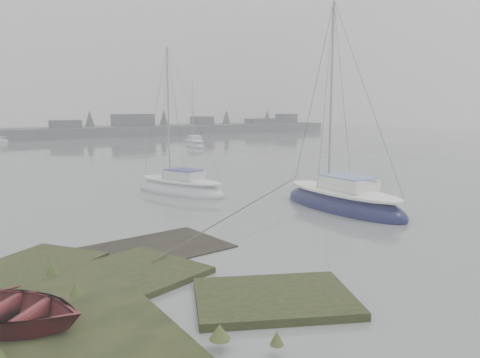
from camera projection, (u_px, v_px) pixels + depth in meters
name	position (u px, v px, depth m)	size (l,w,h in m)	color
ground	(26.00, 165.00, 35.52)	(160.00, 160.00, 0.00)	slate
far_shoreline	(172.00, 129.00, 76.28)	(60.00, 8.00, 4.15)	#4C4F51
sailboat_main	(342.00, 202.00, 20.09)	(2.23, 6.70, 9.45)	#0E1038
sailboat_white	(180.00, 188.00, 23.87)	(3.72, 5.89, 7.90)	silver
sailboat_far_b	(195.00, 144.00, 52.11)	(3.42, 5.87, 7.87)	#B2B5BC
dinghy	(4.00, 309.00, 8.84)	(2.31, 3.23, 0.67)	maroon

